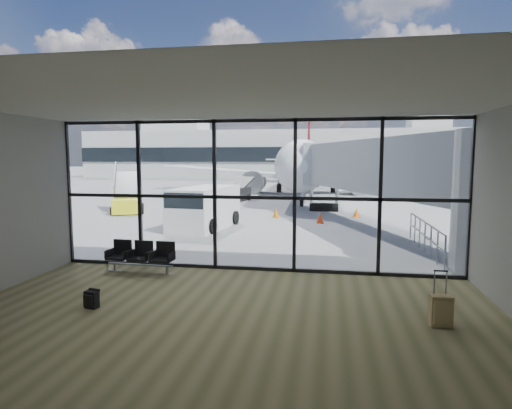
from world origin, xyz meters
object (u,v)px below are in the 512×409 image
(suitcase, at_px, (441,311))
(service_van, at_px, (204,207))
(seating_row, at_px, (142,255))
(airliner, at_px, (306,164))
(belt_loader, at_px, (236,193))
(mobile_stairs, at_px, (128,203))
(backpack, at_px, (91,299))

(suitcase, height_order, service_van, service_van)
(seating_row, relative_size, airliner, 0.06)
(suitcase, xyz_separation_m, belt_loader, (-9.47, 24.17, 0.28))
(seating_row, relative_size, mobile_stairs, 0.53)
(service_van, height_order, belt_loader, service_van)
(seating_row, bearing_deg, airliner, 87.30)
(suitcase, xyz_separation_m, service_van, (-8.13, 10.91, 0.68))
(airliner, xyz_separation_m, service_van, (-3.62, -23.84, -1.77))
(seating_row, height_order, belt_loader, belt_loader)
(seating_row, relative_size, service_van, 0.43)
(suitcase, distance_m, mobile_stairs, 21.70)
(backpack, distance_m, airliner, 35.16)
(suitcase, distance_m, service_van, 13.63)
(belt_loader, height_order, mobile_stairs, mobile_stairs)
(suitcase, height_order, airliner, airliner)
(service_van, relative_size, belt_loader, 1.13)
(backpack, relative_size, service_van, 0.09)
(airliner, bearing_deg, belt_loader, -116.90)
(backpack, xyz_separation_m, service_van, (-0.69, 11.10, 0.81))
(seating_row, distance_m, backpack, 3.19)
(backpack, height_order, service_van, service_van)
(seating_row, height_order, backpack, seating_row)
(airliner, relative_size, service_van, 7.45)
(airliner, bearing_deg, service_van, -100.45)
(airliner, bearing_deg, mobile_stairs, -120.12)
(seating_row, xyz_separation_m, belt_loader, (-1.79, 21.18, 0.12))
(seating_row, distance_m, belt_loader, 21.26)
(airliner, relative_size, belt_loader, 8.42)
(airliner, bearing_deg, backpack, -96.60)
(seating_row, xyz_separation_m, backpack, (0.24, -3.17, -0.29))
(suitcase, bearing_deg, service_van, 124.11)
(suitcase, distance_m, belt_loader, 25.96)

